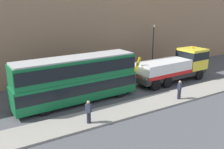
{
  "coord_description": "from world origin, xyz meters",
  "views": [
    {
      "loc": [
        -14.08,
        -19.58,
        8.48
      ],
      "look_at": [
        -2.54,
        -0.49,
        2.0
      ],
      "focal_mm": 39.87,
      "sensor_mm": 36.0,
      "label": 1
    }
  ],
  "objects_px": {
    "recovery_tow_truck": "(175,66)",
    "pedestrian_onlooker": "(89,112)",
    "street_lamp": "(153,44)",
    "double_decker_bus": "(77,78)",
    "pedestrian_bystander": "(179,90)"
  },
  "relations": [
    {
      "from": "recovery_tow_truck",
      "to": "pedestrian_bystander",
      "type": "distance_m",
      "value": 5.82
    },
    {
      "from": "recovery_tow_truck",
      "to": "street_lamp",
      "type": "xyz_separation_m",
      "value": [
        0.96,
        4.95,
        1.71
      ]
    },
    {
      "from": "recovery_tow_truck",
      "to": "street_lamp",
      "type": "height_order",
      "value": "street_lamp"
    },
    {
      "from": "double_decker_bus",
      "to": "pedestrian_bystander",
      "type": "bearing_deg",
      "value": -30.84
    },
    {
      "from": "recovery_tow_truck",
      "to": "pedestrian_onlooker",
      "type": "xyz_separation_m",
      "value": [
        -12.71,
        -4.38,
        -0.77
      ]
    },
    {
      "from": "recovery_tow_truck",
      "to": "pedestrian_onlooker",
      "type": "distance_m",
      "value": 13.47
    },
    {
      "from": "pedestrian_bystander",
      "to": "street_lamp",
      "type": "relative_size",
      "value": 0.29
    },
    {
      "from": "double_decker_bus",
      "to": "street_lamp",
      "type": "distance_m",
      "value": 13.64
    },
    {
      "from": "pedestrian_onlooker",
      "to": "pedestrian_bystander",
      "type": "distance_m",
      "value": 8.96
    },
    {
      "from": "recovery_tow_truck",
      "to": "pedestrian_bystander",
      "type": "bearing_deg",
      "value": -132.56
    },
    {
      "from": "recovery_tow_truck",
      "to": "double_decker_bus",
      "type": "distance_m",
      "value": 11.69
    },
    {
      "from": "double_decker_bus",
      "to": "pedestrian_bystander",
      "type": "height_order",
      "value": "double_decker_bus"
    },
    {
      "from": "pedestrian_bystander",
      "to": "double_decker_bus",
      "type": "bearing_deg",
      "value": 38.35
    },
    {
      "from": "recovery_tow_truck",
      "to": "double_decker_bus",
      "type": "height_order",
      "value": "double_decker_bus"
    },
    {
      "from": "street_lamp",
      "to": "pedestrian_onlooker",
      "type": "bearing_deg",
      "value": -145.66
    }
  ]
}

